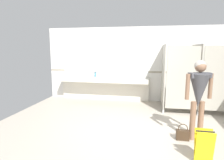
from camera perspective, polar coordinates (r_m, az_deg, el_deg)
name	(u,v)px	position (r m, az deg, el deg)	size (l,w,h in m)	color
ground_plane	(136,140)	(4.28, 7.25, -17.24)	(7.09, 6.65, 0.10)	#B2A899
wall_back	(143,64)	(6.93, 9.32, 4.59)	(7.09, 0.12, 2.62)	silver
wall_back_tile_band	(143,72)	(6.89, 9.24, 2.42)	(7.09, 0.01, 0.06)	#9E937F
vanity_counter	(103,83)	(6.95, -2.58, -1.02)	(3.24, 0.55, 0.96)	silver
mirror_panel	(104,57)	(7.04, -2.25, 6.75)	(3.14, 0.02, 1.11)	silver
bathroom_stalls	(197,76)	(6.18, 23.95, 1.04)	(1.97, 1.32, 2.02)	#B2AD9E
person_standing	(199,90)	(4.22, 24.34, -2.83)	(0.54, 0.51, 1.63)	#8C664C
handbag	(183,134)	(4.34, 20.19, -14.92)	(0.25, 0.12, 0.34)	#3F2D1E
soap_dispenser	(95,75)	(7.06, -4.94, 1.62)	(0.07, 0.07, 0.19)	teal
paper_cup	(107,77)	(6.72, -1.56, 0.93)	(0.07, 0.07, 0.08)	white
wet_floor_sign	(204,146)	(3.60, 25.64, -17.34)	(0.28, 0.19, 0.56)	yellow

